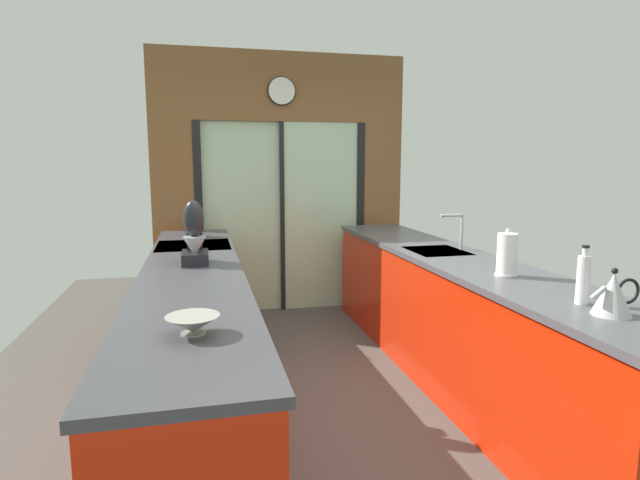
# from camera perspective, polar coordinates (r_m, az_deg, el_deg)

# --- Properties ---
(ground_plane) EXTENTS (5.04, 7.60, 0.02)m
(ground_plane) POSITION_cam_1_polar(r_m,az_deg,el_deg) (3.98, 0.14, -14.89)
(ground_plane) COLOR #4C4742
(back_wall_unit) EXTENTS (2.64, 0.12, 2.70)m
(back_wall_unit) POSITION_cam_1_polar(r_m,az_deg,el_deg) (5.42, -4.32, 8.04)
(back_wall_unit) COLOR brown
(back_wall_unit) RESTS_ON ground_plane
(left_counter_run) EXTENTS (0.62, 3.80, 0.92)m
(left_counter_run) POSITION_cam_1_polar(r_m,az_deg,el_deg) (3.28, -13.85, -11.51)
(left_counter_run) COLOR red
(left_counter_run) RESTS_ON ground_plane
(right_counter_run) EXTENTS (0.62, 3.80, 0.92)m
(right_counter_run) POSITION_cam_1_polar(r_m,az_deg,el_deg) (3.86, 14.61, -8.46)
(right_counter_run) COLOR red
(right_counter_run) RESTS_ON ground_plane
(sink_faucet) EXTENTS (0.19, 0.02, 0.28)m
(sink_faucet) POSITION_cam_1_polar(r_m,az_deg,el_deg) (4.01, 15.18, 1.52)
(sink_faucet) COLOR #B7BABC
(sink_faucet) RESTS_ON right_counter_run
(oven_range) EXTENTS (0.60, 0.60, 0.92)m
(oven_range) POSITION_cam_1_polar(r_m,az_deg,el_deg) (4.35, -13.72, -6.59)
(oven_range) COLOR black
(oven_range) RESTS_ON ground_plane
(mixing_bowl) EXTENTS (0.21, 0.21, 0.07)m
(mixing_bowl) POSITION_cam_1_polar(r_m,az_deg,el_deg) (2.06, -14.03, -9.12)
(mixing_bowl) COLOR gray
(mixing_bowl) RESTS_ON left_counter_run
(knife_block) EXTENTS (0.08, 0.14, 0.27)m
(knife_block) POSITION_cam_1_polar(r_m,az_deg,el_deg) (4.72, -13.71, 1.68)
(knife_block) COLOR black
(knife_block) RESTS_ON left_counter_run
(stand_mixer) EXTENTS (0.17, 0.27, 0.42)m
(stand_mixer) POSITION_cam_1_polar(r_m,az_deg,el_deg) (3.44, -13.85, 0.05)
(stand_mixer) COLOR black
(stand_mixer) RESTS_ON left_counter_run
(kettle) EXTENTS (0.25, 0.17, 0.21)m
(kettle) POSITION_cam_1_polar(r_m,az_deg,el_deg) (2.57, 29.94, -5.28)
(kettle) COLOR #B7BABC
(kettle) RESTS_ON right_counter_run
(soap_bottle) EXTENTS (0.06, 0.06, 0.28)m
(soap_bottle) POSITION_cam_1_polar(r_m,az_deg,el_deg) (2.69, 27.35, -3.87)
(soap_bottle) COLOR silver
(soap_bottle) RESTS_ON right_counter_run
(paper_towel_roll) EXTENTS (0.13, 0.13, 0.28)m
(paper_towel_roll) POSITION_cam_1_polar(r_m,az_deg,el_deg) (3.17, 20.16, -1.59)
(paper_towel_roll) COLOR #B7BABC
(paper_towel_roll) RESTS_ON right_counter_run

